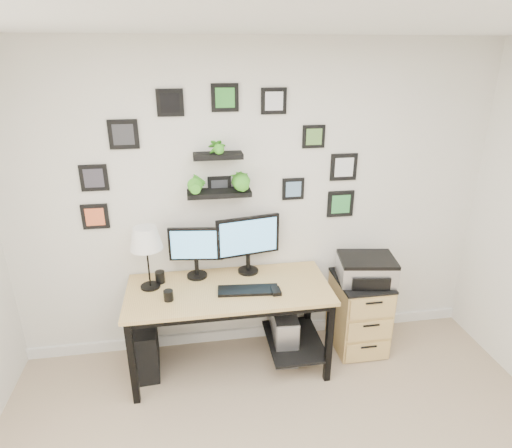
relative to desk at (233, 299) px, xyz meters
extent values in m
plane|color=white|center=(0.23, -1.67, 1.97)|extent=(4.00, 4.00, 0.00)
plane|color=white|center=(0.23, 0.33, 0.67)|extent=(4.00, 0.00, 4.00)
cube|color=white|center=(0.23, 0.32, -0.58)|extent=(4.00, 0.03, 0.10)
cube|color=tan|center=(-0.04, -0.04, 0.11)|extent=(1.60, 0.70, 0.03)
cube|color=black|center=(-0.04, -0.04, 0.07)|extent=(1.54, 0.64, 0.05)
cube|color=black|center=(-0.04, 0.29, -0.17)|extent=(1.44, 0.02, 0.41)
cube|color=black|center=(0.51, -0.04, -0.45)|extent=(0.45, 0.63, 0.03)
cube|color=black|center=(-0.79, -0.34, -0.27)|extent=(0.05, 0.05, 0.72)
cube|color=black|center=(-0.79, 0.26, -0.27)|extent=(0.05, 0.05, 0.72)
cube|color=black|center=(0.71, -0.34, -0.27)|extent=(0.05, 0.05, 0.72)
cube|color=black|center=(0.71, 0.26, -0.27)|extent=(0.05, 0.05, 0.72)
cylinder|color=black|center=(-0.28, 0.19, 0.13)|extent=(0.19, 0.19, 0.02)
cylinder|color=black|center=(-0.28, 0.19, 0.21)|extent=(0.04, 0.04, 0.15)
cube|color=black|center=(-0.28, 0.19, 0.42)|extent=(0.43, 0.09, 0.28)
cube|color=#59A5D8|center=(-0.28, 0.17, 0.42)|extent=(0.38, 0.06, 0.24)
cylinder|color=black|center=(0.15, 0.21, 0.13)|extent=(0.20, 0.20, 0.02)
cylinder|color=black|center=(0.15, 0.21, 0.21)|extent=(0.04, 0.04, 0.15)
cube|color=black|center=(0.15, 0.20, 0.45)|extent=(0.53, 0.13, 0.34)
cube|color=#59A5D8|center=(0.16, 0.18, 0.45)|extent=(0.48, 0.09, 0.29)
cube|color=black|center=(0.11, -0.11, 0.14)|extent=(0.48, 0.19, 0.02)
cube|color=black|center=(0.32, -0.17, 0.14)|extent=(0.07, 0.11, 0.03)
cylinder|color=black|center=(-0.65, 0.08, 0.13)|extent=(0.15, 0.15, 0.01)
cylinder|color=black|center=(-0.65, 0.08, 0.37)|extent=(0.01, 0.01, 0.46)
cone|color=white|center=(-0.65, 0.08, 0.55)|extent=(0.25, 0.25, 0.17)
cylinder|color=black|center=(-0.50, -0.14, 0.16)|extent=(0.07, 0.07, 0.08)
cylinder|color=black|center=(-0.57, 0.14, 0.17)|extent=(0.08, 0.08, 0.10)
cube|color=black|center=(-0.73, 0.03, -0.41)|extent=(0.22, 0.45, 0.44)
cube|color=gray|center=(0.44, 0.04, -0.41)|extent=(0.22, 0.45, 0.44)
cube|color=silver|center=(0.42, -0.17, -0.41)|extent=(0.17, 0.02, 0.41)
cube|color=tan|center=(1.12, 0.06, -0.30)|extent=(0.42, 0.50, 0.65)
cube|color=black|center=(1.12, 0.06, 0.03)|extent=(0.43, 0.51, 0.02)
cube|color=tan|center=(1.12, -0.19, -0.52)|extent=(0.39, 0.02, 0.18)
cylinder|color=black|center=(1.12, -0.21, -0.46)|extent=(0.14, 0.02, 0.02)
cube|color=tan|center=(1.12, -0.19, -0.30)|extent=(0.39, 0.02, 0.18)
cylinder|color=black|center=(1.12, -0.21, -0.24)|extent=(0.14, 0.02, 0.02)
cube|color=tan|center=(1.12, -0.19, -0.08)|extent=(0.39, 0.02, 0.18)
cylinder|color=black|center=(1.12, -0.21, -0.02)|extent=(0.14, 0.02, 0.02)
cube|color=silver|center=(1.14, 0.05, 0.13)|extent=(0.51, 0.42, 0.18)
cube|color=black|center=(1.14, 0.05, 0.24)|extent=(0.51, 0.42, 0.03)
cube|color=black|center=(1.12, -0.13, 0.11)|extent=(0.31, 0.07, 0.10)
cube|color=black|center=(-0.07, 0.24, 0.82)|extent=(0.50, 0.18, 0.04)
cube|color=black|center=(-0.07, 0.23, 1.12)|extent=(0.38, 0.15, 0.04)
imported|color=green|center=(-0.24, 0.24, 0.98)|extent=(0.15, 0.12, 0.27)
imported|color=green|center=(0.10, 0.24, 0.98)|extent=(0.15, 0.15, 0.27)
imported|color=green|center=(-0.07, 0.23, 1.27)|extent=(0.13, 0.09, 0.25)
cube|color=black|center=(-0.75, 0.32, 1.29)|extent=(0.22, 0.02, 0.22)
cube|color=#303035|center=(-0.75, 0.31, 1.29)|extent=(0.15, 0.00, 0.15)
cube|color=black|center=(0.38, 0.32, 1.51)|extent=(0.20, 0.02, 0.20)
cube|color=silver|center=(0.38, 0.31, 1.51)|extent=(0.14, 0.00, 0.14)
cube|color=black|center=(0.98, 0.32, 0.97)|extent=(0.23, 0.02, 0.23)
cube|color=silver|center=(0.98, 0.31, 0.97)|extent=(0.16, 0.00, 0.16)
cube|color=black|center=(0.55, 0.32, 0.80)|extent=(0.18, 0.02, 0.18)
cube|color=#678EB4|center=(0.55, 0.31, 0.80)|extent=(0.13, 0.00, 0.13)
cube|color=black|center=(-1.04, 0.32, 0.65)|extent=(0.20, 0.02, 0.20)
cube|color=#F06638|center=(-1.04, 0.31, 0.65)|extent=(0.14, 0.00, 0.14)
cube|color=black|center=(0.01, 0.32, 1.54)|extent=(0.21, 0.02, 0.21)
cube|color=green|center=(0.01, 0.31, 1.54)|extent=(0.14, 0.00, 0.14)
cube|color=black|center=(-0.06, 0.32, 0.84)|extent=(0.19, 0.02, 0.19)
cube|color=#33343A|center=(-0.06, 0.31, 0.84)|extent=(0.13, 0.00, 0.13)
cube|color=black|center=(0.97, 0.32, 0.65)|extent=(0.23, 0.02, 0.23)
cube|color=green|center=(0.97, 0.31, 0.65)|extent=(0.16, 0.00, 0.16)
cube|color=black|center=(-1.01, 0.32, 0.97)|extent=(0.21, 0.02, 0.21)
cube|color=#38353F|center=(-1.01, 0.31, 0.97)|extent=(0.14, 0.00, 0.14)
cube|color=black|center=(0.71, 0.32, 1.23)|extent=(0.18, 0.02, 0.18)
cube|color=#5D9041|center=(0.71, 0.31, 1.23)|extent=(0.13, 0.00, 0.13)
cube|color=black|center=(-0.40, 0.32, 1.51)|extent=(0.20, 0.02, 0.20)
cube|color=black|center=(-0.40, 0.31, 1.51)|extent=(0.14, 0.00, 0.14)
camera|label=1|loc=(-0.29, -2.97, 1.85)|focal=30.00mm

